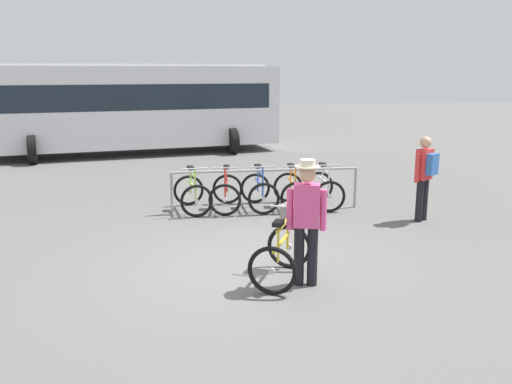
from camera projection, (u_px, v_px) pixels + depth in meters
name	position (u px, v px, depth m)	size (l,w,h in m)	color
ground_plane	(247.00, 265.00, 8.13)	(80.00, 80.00, 0.00)	#605E5B
bike_rack_rail	(266.00, 178.00, 11.16)	(3.91, 0.15, 0.88)	#99999E
racked_bike_lime	(192.00, 194.00, 11.19)	(0.82, 1.18, 0.97)	black
racked_bike_red	(226.00, 193.00, 11.29)	(0.79, 1.17, 0.97)	black
racked_bike_blue	(259.00, 192.00, 11.39)	(0.71, 1.12, 0.97)	black
racked_bike_orange	(292.00, 191.00, 11.48)	(0.67, 1.11, 0.97)	black
racked_bike_white	(324.00, 190.00, 11.58)	(0.67, 1.10, 0.97)	black
featured_bicycle	(283.00, 244.00, 7.54)	(1.03, 1.26, 1.09)	black
person_with_featured_bike	(306.00, 217.00, 7.18)	(0.52, 0.32, 1.72)	black
pedestrian_with_backpack	(425.00, 173.00, 10.33)	(0.47, 0.46, 1.64)	black
bus_distant	(132.00, 104.00, 18.74)	(10.30, 4.76, 3.08)	silver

